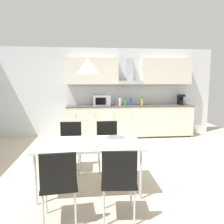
# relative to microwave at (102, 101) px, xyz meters

# --- Properties ---
(ground_plane) EXTENTS (8.67, 8.76, 0.02)m
(ground_plane) POSITION_rel_microwave_xyz_m (-0.10, -2.62, -1.08)
(ground_plane) COLOR beige
(wall_back) EXTENTS (6.93, 0.10, 2.56)m
(wall_back) POSITION_rel_microwave_xyz_m (-0.10, 0.35, 0.22)
(wall_back) COLOR silver
(wall_back) RESTS_ON ground_plane
(kitchen_counter) EXTENTS (3.63, 0.62, 0.93)m
(kitchen_counter) POSITION_rel_microwave_xyz_m (0.82, 0.00, -0.60)
(kitchen_counter) COLOR #333333
(kitchen_counter) RESTS_ON ground_plane
(backsplash_tile) EXTENTS (3.61, 0.02, 0.55)m
(backsplash_tile) POSITION_rel_microwave_xyz_m (0.82, 0.28, 0.13)
(backsplash_tile) COLOR silver
(backsplash_tile) RESTS_ON kitchen_counter
(upper_wall_cabinets) EXTENTS (3.61, 0.40, 0.74)m
(upper_wall_cabinets) POSITION_rel_microwave_xyz_m (0.82, 0.13, 0.82)
(upper_wall_cabinets) COLOR silver
(microwave) EXTENTS (0.48, 0.35, 0.28)m
(microwave) POSITION_rel_microwave_xyz_m (0.00, 0.00, 0.00)
(microwave) COLOR #ADADB2
(microwave) RESTS_ON kitchen_counter
(coffee_maker) EXTENTS (0.18, 0.19, 0.30)m
(coffee_maker) POSITION_rel_microwave_xyz_m (2.34, 0.03, 0.01)
(coffee_maker) COLOR black
(coffee_maker) RESTS_ON kitchen_counter
(bottle_green) EXTENTS (0.06, 0.06, 0.21)m
(bottle_green) POSITION_rel_microwave_xyz_m (0.69, 0.01, -0.05)
(bottle_green) COLOR green
(bottle_green) RESTS_ON kitchen_counter
(bottle_white) EXTENTS (0.07, 0.07, 0.28)m
(bottle_white) POSITION_rel_microwave_xyz_m (0.52, -0.05, -0.02)
(bottle_white) COLOR white
(bottle_white) RESTS_ON kitchen_counter
(bottle_blue) EXTENTS (0.07, 0.07, 0.22)m
(bottle_blue) POSITION_rel_microwave_xyz_m (0.85, 0.05, -0.05)
(bottle_blue) COLOR blue
(bottle_blue) RESTS_ON kitchen_counter
(bottle_yellow) EXTENTS (0.06, 0.06, 0.23)m
(bottle_yellow) POSITION_rel_microwave_xyz_m (1.17, 0.02, -0.04)
(bottle_yellow) COLOR yellow
(bottle_yellow) RESTS_ON kitchen_counter
(dining_table) EXTENTS (1.51, 0.82, 0.72)m
(dining_table) POSITION_rel_microwave_xyz_m (-0.37, -3.06, -0.39)
(dining_table) COLOR white
(dining_table) RESTS_ON ground_plane
(chair_near_right) EXTENTS (0.43, 0.43, 0.87)m
(chair_near_right) POSITION_rel_microwave_xyz_m (-0.03, -3.85, -0.53)
(chair_near_right) COLOR black
(chair_near_right) RESTS_ON ground_plane
(chair_near_left) EXTENTS (0.44, 0.44, 0.87)m
(chair_near_left) POSITION_rel_microwave_xyz_m (-0.70, -3.85, -0.53)
(chair_near_left) COLOR black
(chair_near_left) RESTS_ON ground_plane
(chair_far_right) EXTENTS (0.41, 0.41, 0.87)m
(chair_far_right) POSITION_rel_microwave_xyz_m (-0.03, -2.27, -0.53)
(chair_far_right) COLOR black
(chair_far_right) RESTS_ON ground_plane
(chair_far_left) EXTENTS (0.42, 0.42, 0.87)m
(chair_far_left) POSITION_rel_microwave_xyz_m (-0.70, -2.27, -0.53)
(chair_far_left) COLOR black
(chair_far_left) RESTS_ON ground_plane
(pendant_lamp) EXTENTS (0.32, 0.32, 0.22)m
(pendant_lamp) POSITION_rel_microwave_xyz_m (-0.37, -3.06, 0.75)
(pendant_lamp) COLOR silver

